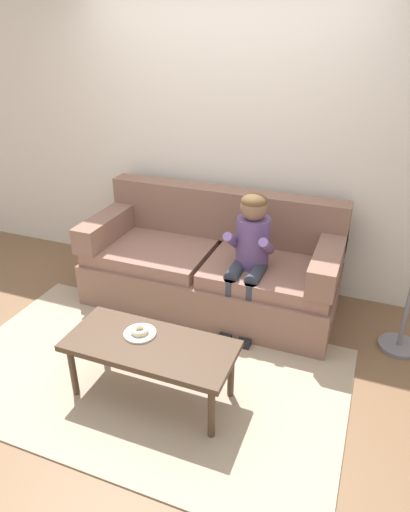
{
  "coord_description": "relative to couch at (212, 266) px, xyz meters",
  "views": [
    {
      "loc": [
        1.29,
        -2.4,
        2.22
      ],
      "look_at": [
        0.18,
        0.45,
        0.65
      ],
      "focal_mm": 31.94,
      "sensor_mm": 36.0,
      "label": 1
    }
  ],
  "objects": [
    {
      "name": "donut",
      "position": [
        -0.05,
        -1.19,
        0.12
      ],
      "size": [
        0.16,
        0.16,
        0.04
      ],
      "primitive_type": "torus",
      "rotation": [
        0.0,
        0.0,
        1.94
      ],
      "color": "beige",
      "rests_on": "plate"
    },
    {
      "name": "ground",
      "position": [
        -0.09,
        -0.85,
        -0.34
      ],
      "size": [
        10.0,
        10.0,
        0.0
      ],
      "primitive_type": "plane",
      "color": "brown"
    },
    {
      "name": "coffee_table",
      "position": [
        0.05,
        -1.25,
        0.04
      ],
      "size": [
        1.08,
        0.48,
        0.43
      ],
      "color": "#4C3828",
      "rests_on": "ground"
    },
    {
      "name": "wall_back",
      "position": [
        -0.09,
        0.55,
        1.06
      ],
      "size": [
        8.0,
        0.1,
        2.8
      ],
      "primitive_type": "cube",
      "color": "silver",
      "rests_on": "ground"
    },
    {
      "name": "toy_controller",
      "position": [
        -0.41,
        -0.81,
        -0.32
      ],
      "size": [
        0.23,
        0.09,
        0.05
      ],
      "rotation": [
        0.0,
        0.0,
        0.24
      ],
      "color": "#339E56",
      "rests_on": "ground"
    },
    {
      "name": "couch",
      "position": [
        0.0,
        0.0,
        0.0
      ],
      "size": [
        2.12,
        0.9,
        0.95
      ],
      "color": "#846051",
      "rests_on": "ground"
    },
    {
      "name": "person_child",
      "position": [
        0.38,
        -0.21,
        0.33
      ],
      "size": [
        0.34,
        0.58,
        1.1
      ],
      "color": "#664C84",
      "rests_on": "ground"
    },
    {
      "name": "plate",
      "position": [
        -0.05,
        -1.19,
        0.1
      ],
      "size": [
        0.21,
        0.21,
        0.01
      ],
      "primitive_type": "cylinder",
      "color": "white",
      "rests_on": "coffee_table"
    },
    {
      "name": "area_rug",
      "position": [
        -0.09,
        -1.1,
        -0.34
      ],
      "size": [
        2.75,
        1.64,
        0.01
      ],
      "primitive_type": "cube",
      "color": "tan",
      "rests_on": "ground"
    }
  ]
}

